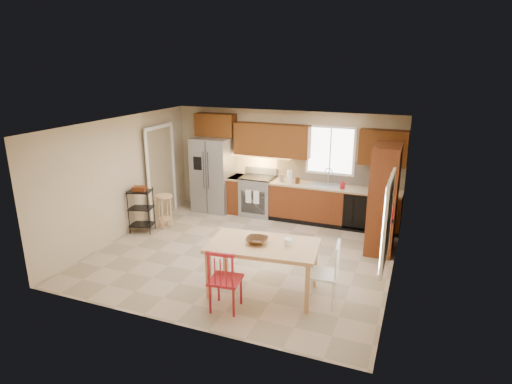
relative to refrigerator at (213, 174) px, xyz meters
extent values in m
plane|color=tan|center=(1.70, -2.12, -0.91)|extent=(5.50, 5.50, 0.00)
cube|color=silver|center=(1.70, -2.12, 1.59)|extent=(5.50, 5.00, 0.02)
cube|color=#CCB793|center=(1.70, 0.38, 0.34)|extent=(5.50, 0.02, 2.50)
cube|color=#CCB793|center=(1.70, -4.62, 0.34)|extent=(5.50, 0.02, 2.50)
cube|color=#CCB793|center=(-1.05, -2.12, 0.34)|extent=(0.02, 5.00, 2.50)
cube|color=#CCB793|center=(4.45, -2.12, 0.34)|extent=(0.02, 5.00, 2.50)
cube|color=gray|center=(0.00, 0.00, 0.00)|extent=(0.92, 0.75, 1.82)
cube|color=gray|center=(1.15, 0.06, -0.45)|extent=(0.76, 0.63, 0.92)
cube|color=maroon|center=(0.60, 0.08, -0.46)|extent=(0.30, 0.60, 0.90)
cube|color=maroon|center=(2.99, 0.08, -0.46)|extent=(2.92, 0.60, 0.90)
cube|color=black|center=(3.55, -0.22, -0.46)|extent=(0.60, 0.02, 0.78)
cube|color=#C9B597|center=(2.99, 0.36, 0.27)|extent=(2.92, 0.03, 0.55)
cube|color=#5E2E0F|center=(0.00, 0.20, 1.19)|extent=(1.00, 0.35, 0.55)
cube|color=#5E2E0F|center=(1.45, 0.20, 0.92)|extent=(1.80, 0.35, 0.75)
cube|color=#5E2E0F|center=(3.95, 0.20, 0.92)|extent=(1.00, 0.35, 0.75)
cube|color=white|center=(2.80, 0.35, 0.74)|extent=(1.12, 0.04, 1.12)
cube|color=gray|center=(2.80, 0.08, -0.05)|extent=(0.62, 0.46, 0.16)
cube|color=#FFBF66|center=(1.15, 0.17, 0.52)|extent=(1.60, 0.30, 0.01)
imported|color=#B80C17|center=(3.18, -0.02, 0.09)|extent=(0.09, 0.09, 0.19)
cylinder|color=white|center=(1.95, 0.03, 0.13)|extent=(0.12, 0.12, 0.28)
cylinder|color=gray|center=(1.75, 0.03, 0.08)|extent=(0.11, 0.11, 0.18)
cylinder|color=#4D2C14|center=(2.15, 0.00, 0.06)|extent=(0.10, 0.10, 0.14)
cube|color=maroon|center=(4.13, -0.93, 0.14)|extent=(0.50, 0.95, 2.10)
cylinder|color=#B80C17|center=(4.33, -1.98, 0.19)|extent=(0.12, 0.12, 0.36)
cube|color=white|center=(4.38, -3.27, 0.54)|extent=(0.04, 1.02, 1.32)
cube|color=#8C7A59|center=(-0.97, -0.82, 0.14)|extent=(0.04, 0.95, 2.10)
imported|color=#4D2C14|center=(2.46, -3.34, -0.07)|extent=(0.38, 0.38, 0.08)
cylinder|color=white|center=(2.94, -3.23, -0.04)|extent=(0.15, 0.15, 0.16)
camera|label=1|loc=(4.71, -9.08, 2.66)|focal=30.00mm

